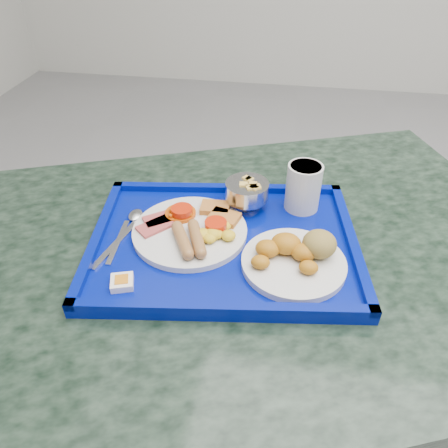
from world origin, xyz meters
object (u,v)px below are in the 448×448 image
(main_plate, at_px, (193,229))
(tray, at_px, (224,243))
(table, at_px, (233,318))
(juice_cup, at_px, (303,186))
(fruit_bowl, at_px, (247,191))
(bread_plate, at_px, (297,256))

(main_plate, bearing_deg, tray, -9.23)
(table, relative_size, tray, 2.64)
(table, height_order, juice_cup, juice_cup)
(fruit_bowl, distance_m, juice_cup, 0.11)
(juice_cup, bearing_deg, tray, -136.16)
(tray, height_order, juice_cup, juice_cup)
(main_plate, relative_size, fruit_bowl, 2.48)
(main_plate, distance_m, bread_plate, 0.20)
(tray, height_order, fruit_bowl, fruit_bowl)
(fruit_bowl, bearing_deg, juice_cup, 10.00)
(tray, bearing_deg, juice_cup, 43.84)
(main_plate, height_order, fruit_bowl, fruit_bowl)
(bread_plate, relative_size, fruit_bowl, 2.08)
(main_plate, relative_size, bread_plate, 1.19)
(tray, height_order, main_plate, main_plate)
(bread_plate, bearing_deg, fruit_bowl, 124.29)
(tray, bearing_deg, main_plate, 170.77)
(fruit_bowl, xyz_separation_m, juice_cup, (0.11, 0.02, 0.01))
(table, bearing_deg, juice_cup, 49.34)
(bread_plate, bearing_deg, table, 161.95)
(table, relative_size, main_plate, 6.49)
(bread_plate, height_order, fruit_bowl, fruit_bowl)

